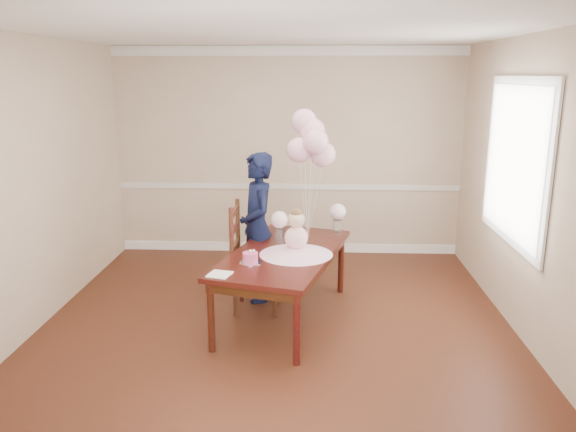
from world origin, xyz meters
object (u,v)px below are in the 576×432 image
at_px(dining_table_top, 284,254).
at_px(woman, 257,227).
at_px(birthday_cake, 250,257).
at_px(dining_chair_seat, 257,264).

height_order(dining_table_top, woman, woman).
distance_m(dining_table_top, birthday_cake, 0.46).
bearing_deg(birthday_cake, dining_table_top, 51.17).
xyz_separation_m(birthday_cake, dining_chair_seat, (0.00, 0.55, -0.25)).
bearing_deg(birthday_cake, dining_chair_seat, 89.87).
height_order(dining_chair_seat, woman, woman).
relative_size(birthday_cake, woman, 0.09).
height_order(dining_table_top, birthday_cake, birthday_cake).
height_order(birthday_cake, woman, woman).
bearing_deg(birthday_cake, woman, 91.43).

